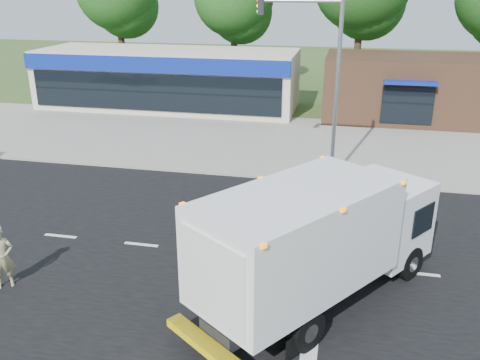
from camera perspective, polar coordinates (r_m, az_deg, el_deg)
The scene contains 10 objects.
ground at distance 16.77m, azimuth -1.40°, elevation -8.30°, with size 120.00×120.00×0.00m, color #385123.
road_asphalt at distance 16.76m, azimuth -1.41°, elevation -8.29°, with size 60.00×14.00×0.02m, color black.
sidewalk at distance 24.09m, azimuth 3.07°, elevation 1.26°, with size 60.00×2.40×0.12m, color gray.
parking_apron at distance 29.57m, azimuth 4.84°, elevation 4.91°, with size 60.00×9.00×0.02m, color gray.
lane_markings at distance 15.39m, azimuth 2.41°, elevation -11.17°, with size 55.20×7.00×0.01m.
ems_box_truck at distance 13.57m, azimuth 8.85°, elevation -6.22°, with size 6.74×7.97×3.57m.
emergency_worker at distance 16.16m, azimuth -25.21°, elevation -7.80°, with size 0.82×0.77×1.99m.
retail_strip_mall at distance 36.84m, azimuth -8.10°, elevation 11.21°, with size 18.00×6.20×4.00m.
brown_storefront at distance 34.93m, azimuth 17.89°, elevation 9.85°, with size 10.00×6.70×4.00m.
traffic_signal_pole at distance 22.07m, azimuth 9.25°, elevation 12.24°, with size 3.51×0.25×8.00m.
Camera 1 is at (3.42, -14.19, 8.24)m, focal length 38.00 mm.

